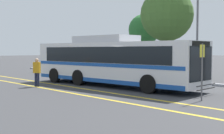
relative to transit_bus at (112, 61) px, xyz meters
name	(u,v)px	position (x,y,z in m)	size (l,w,h in m)	color
ground_plane	(122,87)	(0.89, 0.08, -1.58)	(220.00, 220.00, 0.00)	#38383A
lane_strip_0	(84,89)	(0.02, -2.20, -1.58)	(0.20, 32.11, 0.01)	gold
lane_strip_1	(61,91)	(0.02, -3.79, -1.58)	(0.20, 32.11, 0.01)	gold
curb_strip	(161,80)	(0.02, 4.89, -1.51)	(40.11, 0.36, 0.15)	#99999E
transit_bus	(112,61)	(0.00, 0.00, 0.00)	(12.56, 3.50, 3.17)	silver
parked_car_0	(56,65)	(-12.51, 3.76, -0.86)	(4.59, 2.23, 1.39)	#335B33
parked_car_1	(98,67)	(-5.95, 3.76, -0.80)	(4.83, 2.05, 1.56)	#9E9EA3
pedestrian_0	(37,70)	(-2.84, -3.69, -0.58)	(0.47, 0.40, 1.75)	#191E38
bus_stop_sign	(202,65)	(6.99, -0.90, 0.03)	(0.07, 0.40, 2.56)	#59595E
street_lamp	(198,5)	(2.45, 5.76, 3.79)	(0.55, 0.55, 7.24)	#59595E
tree_0	(167,15)	(-1.25, 7.10, 3.51)	(4.26, 4.26, 7.23)	#513823
tree_2	(144,30)	(-5.79, 9.42, 2.63)	(3.00, 3.00, 5.74)	#513823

